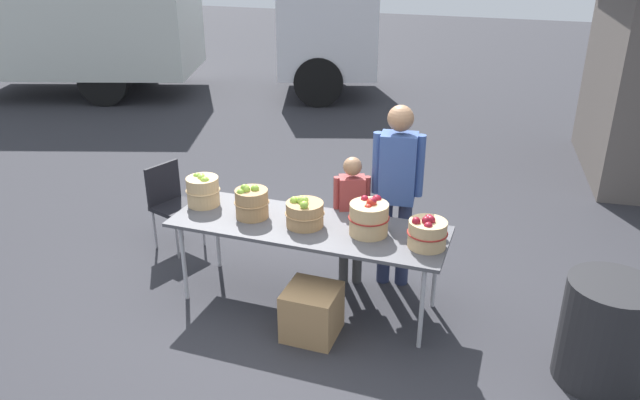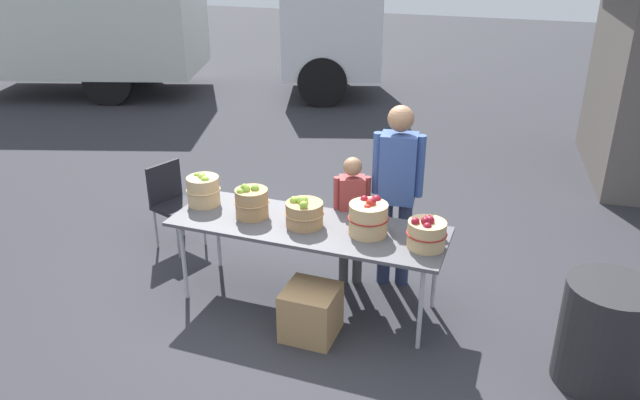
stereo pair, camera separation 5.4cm
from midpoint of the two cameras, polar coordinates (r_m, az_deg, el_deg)
ground_plane at (r=5.41m, az=-0.82°, el=-9.48°), size 40.00×40.00×0.00m
market_table at (r=5.06m, az=-0.87°, el=-2.74°), size 2.30×0.76×0.75m
apple_basket_green_0 at (r=5.46m, az=-10.55°, el=0.94°), size 0.30×0.30×0.29m
apple_basket_green_1 at (r=5.16m, az=-6.13°, el=-0.18°), size 0.30×0.30×0.30m
apple_basket_green_2 at (r=4.98m, az=-1.19°, el=-1.21°), size 0.33×0.33×0.26m
apple_basket_red_0 at (r=4.85m, az=4.86°, el=-1.68°), size 0.33×0.33×0.31m
apple_basket_red_1 at (r=4.72m, az=10.23°, el=-3.05°), size 0.31×0.31×0.26m
vendor_adult at (r=5.29m, az=7.52°, el=1.54°), size 0.44×0.26×1.67m
child_customer at (r=5.36m, az=3.26°, el=-1.07°), size 0.30×0.23×1.22m
box_truck at (r=12.63m, az=-16.00°, el=16.24°), size 7.98×4.49×2.75m
folding_chair at (r=6.29m, az=-13.33°, el=0.11°), size 0.50×0.50×0.86m
trash_barrel at (r=4.80m, az=25.29°, el=-11.26°), size 0.62×0.62×0.79m
produce_crate at (r=4.91m, az=-0.54°, el=-10.41°), size 0.41×0.41×0.41m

